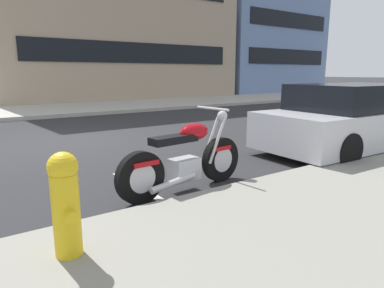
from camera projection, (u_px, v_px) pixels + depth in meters
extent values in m
plane|color=#28282B|center=(65.00, 143.00, 8.09)|extent=(260.00, 260.00, 0.00)
cube|color=#ADA89E|center=(238.00, 99.00, 20.62)|extent=(120.00, 5.00, 0.14)
cube|color=silver|center=(147.00, 192.00, 4.73)|extent=(0.12, 2.20, 0.01)
cylinder|color=black|center=(221.00, 159.00, 5.17)|extent=(0.68, 0.18, 0.67)
cylinder|color=silver|center=(221.00, 159.00, 5.17)|extent=(0.38, 0.16, 0.37)
cylinder|color=black|center=(140.00, 178.00, 4.26)|extent=(0.68, 0.18, 0.67)
cylinder|color=silver|center=(140.00, 178.00, 4.26)|extent=(0.38, 0.16, 0.37)
cube|color=silver|center=(184.00, 169.00, 4.72)|extent=(0.43, 0.30, 0.30)
cube|color=black|center=(174.00, 139.00, 4.51)|extent=(0.70, 0.29, 0.10)
ellipsoid|color=#B20C14|center=(194.00, 132.00, 4.73)|extent=(0.50, 0.29, 0.24)
cube|color=#B20C14|center=(143.00, 163.00, 4.25)|extent=(0.38, 0.22, 0.06)
cube|color=#B20C14|center=(220.00, 148.00, 5.12)|extent=(0.34, 0.19, 0.06)
cylinder|color=silver|center=(211.00, 139.00, 5.06)|extent=(0.34, 0.08, 0.65)
cylinder|color=silver|center=(217.00, 141.00, 4.96)|extent=(0.34, 0.08, 0.65)
cylinder|color=silver|center=(213.00, 108.00, 4.89)|extent=(0.10, 0.62, 0.04)
sphere|color=silver|center=(222.00, 116.00, 5.05)|extent=(0.15, 0.15, 0.15)
cylinder|color=silver|center=(173.00, 183.00, 4.44)|extent=(0.71, 0.17, 0.16)
cube|color=silver|center=(357.00, 125.00, 7.31)|extent=(4.72, 1.94, 0.71)
cube|color=black|center=(355.00, 97.00, 7.08)|extent=(2.66, 1.72, 0.52)
cylinder|color=black|center=(362.00, 125.00, 8.82)|extent=(0.63, 0.24, 0.62)
cylinder|color=black|center=(278.00, 136.00, 7.20)|extent=(0.63, 0.24, 0.62)
cylinder|color=black|center=(347.00, 150.00, 5.88)|extent=(0.63, 0.24, 0.62)
cylinder|color=gold|center=(67.00, 215.00, 2.77)|extent=(0.22, 0.22, 0.69)
sphere|color=gold|center=(63.00, 167.00, 2.69)|extent=(0.24, 0.24, 0.24)
cylinder|color=gold|center=(62.00, 206.00, 2.88)|extent=(0.10, 0.08, 0.10)
cylinder|color=gold|center=(71.00, 217.00, 2.65)|extent=(0.10, 0.08, 0.10)
cube|color=black|center=(138.00, 53.00, 18.91)|extent=(12.09, 0.06, 1.10)
cube|color=#6B84B2|center=(250.00, 15.00, 28.59)|extent=(9.65, 8.61, 12.78)
cube|color=black|center=(288.00, 57.00, 25.82)|extent=(8.11, 0.06, 1.10)
cube|color=black|center=(290.00, 20.00, 25.29)|extent=(8.11, 0.06, 1.10)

